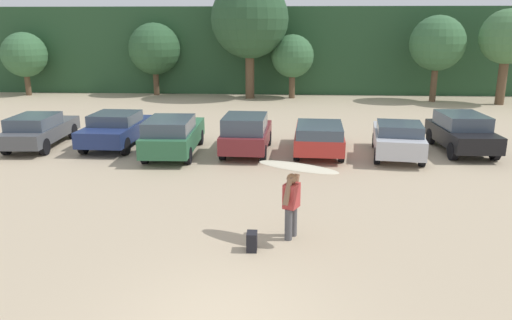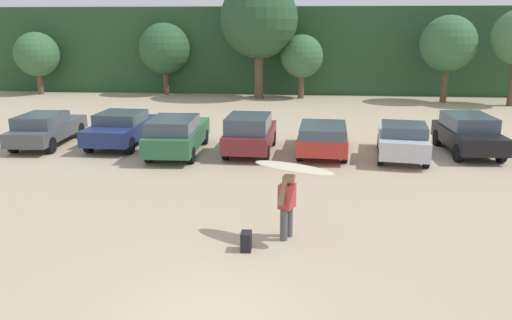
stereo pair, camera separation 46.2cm
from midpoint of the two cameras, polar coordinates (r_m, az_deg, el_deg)
name	(u,v)px [view 2 (the right image)]	position (r m, az deg, el deg)	size (l,w,h in m)	color
hillside_ridge	(284,48)	(43.39, 3.56, 12.72)	(108.00, 12.00, 6.34)	#284C2D
tree_far_right	(37,54)	(40.77, -23.50, 11.02)	(3.23, 3.23, 4.56)	brown
tree_right	(165,49)	(38.02, -10.08, 12.42)	(3.74, 3.74, 5.23)	brown
tree_center	(259,19)	(35.38, 0.73, 15.79)	(5.34, 5.34, 8.11)	brown
tree_left	(302,57)	(35.59, 5.64, 11.71)	(2.97, 2.97, 4.43)	brown
tree_center_left	(448,44)	(35.83, 21.52, 12.28)	(3.63, 3.63, 5.69)	brown
parked_car_dark_gray	(46,128)	(23.29, -22.36, 3.39)	(1.93, 4.67, 1.43)	#4C4F54
parked_car_navy	(122,128)	(22.25, -14.54, 3.61)	(2.11, 4.39, 1.46)	navy
parked_car_forest_green	(177,134)	(20.27, -8.38, 2.97)	(1.95, 4.83, 1.58)	#2D6642
parked_car_maroon	(250,133)	(20.16, -0.05, 3.10)	(1.93, 4.02, 1.63)	maroon
parked_car_red	(323,136)	(20.29, 8.31, 2.71)	(2.13, 4.48, 1.34)	#B72D28
parked_car_silver	(402,139)	(20.35, 17.05, 2.28)	(2.34, 4.28, 1.43)	silver
parked_car_black	(468,133)	(22.04, 23.68, 2.84)	(1.95, 4.13, 1.56)	black
person_adult	(287,202)	(12.11, 4.65, -4.86)	(0.46, 0.78, 1.65)	#4C4C51
surfboard_cream	(293,167)	(11.79, 5.38, -0.87)	(2.12, 1.46, 0.10)	beige
backpack_dropped	(246,241)	(11.70, 0.02, -9.30)	(0.24, 0.34, 0.45)	black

